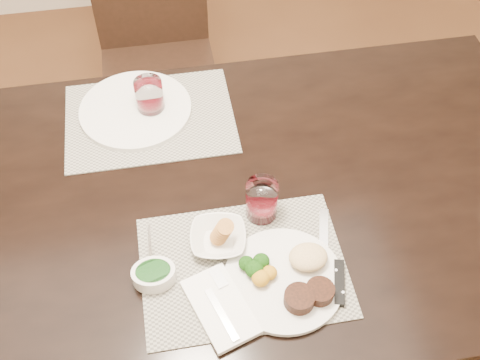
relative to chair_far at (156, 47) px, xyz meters
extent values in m
plane|color=#442715|center=(0.00, -0.93, -0.50)|extent=(4.50, 4.50, 0.00)
cube|color=black|center=(0.00, -0.93, 0.22)|extent=(2.00, 1.00, 0.05)
cube|color=black|center=(0.92, -0.51, -0.15)|extent=(0.08, 0.08, 0.70)
cube|color=black|center=(0.00, -0.08, -0.07)|extent=(0.42, 0.42, 0.04)
cube|color=black|center=(-0.18, -0.26, -0.30)|extent=(0.04, 0.04, 0.41)
cube|color=black|center=(0.18, -0.26, -0.30)|extent=(0.04, 0.04, 0.41)
cube|color=black|center=(-0.18, 0.10, -0.30)|extent=(0.04, 0.04, 0.41)
cube|color=black|center=(0.18, 0.10, -0.30)|extent=(0.04, 0.04, 0.41)
cube|color=gray|center=(0.13, -1.14, 0.25)|extent=(0.46, 0.34, 0.00)
cube|color=gray|center=(-0.04, -0.63, 0.25)|extent=(0.46, 0.34, 0.00)
cylinder|color=silver|center=(0.21, -1.20, 0.26)|extent=(0.27, 0.27, 0.01)
cylinder|color=black|center=(0.23, -1.26, 0.28)|extent=(0.07, 0.07, 0.03)
cylinder|color=black|center=(0.28, -1.25, 0.28)|extent=(0.06, 0.06, 0.03)
ellipsoid|color=#DCBA84|center=(0.27, -1.16, 0.28)|extent=(0.09, 0.07, 0.04)
ellipsoid|color=#17490E|center=(0.15, -1.17, 0.28)|extent=(0.04, 0.04, 0.03)
ellipsoid|color=#AF7216|center=(0.16, -1.20, 0.28)|extent=(0.04, 0.04, 0.03)
cube|color=white|center=(0.06, -1.24, 0.26)|extent=(0.16, 0.21, 0.01)
cube|color=silver|center=(0.06, -1.26, 0.27)|extent=(0.06, 0.13, 0.01)
cube|color=silver|center=(0.07, -1.17, 0.27)|extent=(0.04, 0.05, 0.00)
cube|color=silver|center=(0.33, -1.10, 0.25)|extent=(0.06, 0.16, 0.00)
cube|color=black|center=(0.33, -1.23, 0.26)|extent=(0.05, 0.11, 0.01)
imported|color=silver|center=(0.08, -1.07, 0.27)|extent=(0.15, 0.15, 0.03)
cylinder|color=#B07037|center=(0.08, -1.07, 0.29)|extent=(0.04, 0.05, 0.04)
cylinder|color=silver|center=(-0.07, -1.14, 0.27)|extent=(0.10, 0.10, 0.04)
cylinder|color=#0C380C|center=(-0.07, -1.14, 0.28)|extent=(0.08, 0.08, 0.01)
cube|color=silver|center=(-0.07, -1.08, 0.30)|extent=(0.01, 0.06, 0.05)
cylinder|color=white|center=(0.20, -1.01, 0.30)|extent=(0.08, 0.08, 0.10)
cylinder|color=#3A050A|center=(0.20, -1.01, 0.26)|extent=(0.06, 0.06, 0.03)
cylinder|color=silver|center=(-0.08, -0.60, 0.26)|extent=(0.31, 0.31, 0.01)
cylinder|color=white|center=(-0.04, -0.61, 0.30)|extent=(0.08, 0.08, 0.11)
cylinder|color=#3A050A|center=(-0.04, -0.61, 0.26)|extent=(0.06, 0.06, 0.03)
camera|label=1|loc=(0.00, -1.84, 1.42)|focal=45.00mm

